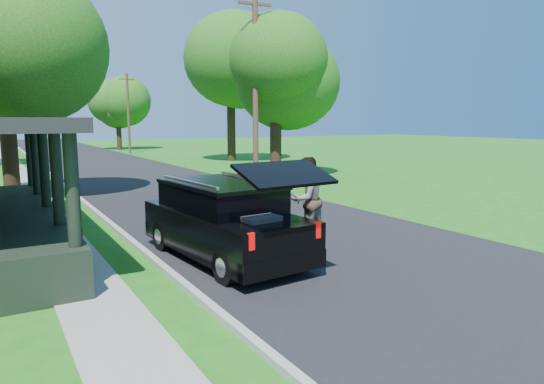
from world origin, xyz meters
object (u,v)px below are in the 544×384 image
tree_right_near (275,63)px  utility_pole_near (255,85)px  black_suv (225,220)px  skateboarder (306,199)px

tree_right_near → utility_pole_near: 2.38m
black_suv → skateboarder: black_suv is taller
black_suv → skateboarder: size_ratio=2.73×
tree_right_near → black_suv: bearing=-124.9°
utility_pole_near → black_suv: bearing=-115.9°
utility_pole_near → tree_right_near: bearing=36.4°
black_suv → skateboarder: bearing=-33.2°
black_suv → tree_right_near: (8.81, 12.61, 5.16)m
black_suv → tree_right_near: bearing=50.0°
skateboarder → tree_right_near: tree_right_near is taller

